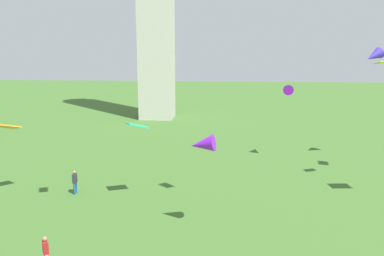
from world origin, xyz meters
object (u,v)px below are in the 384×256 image
at_px(kite_flying_3, 383,62).
at_px(kite_flying_4, 202,144).
at_px(kite_flying_8, 289,89).
at_px(kite_flying_9, 374,56).
at_px(kite_flying_6, 137,125).
at_px(person_0, 75,181).
at_px(person_3, 46,250).
at_px(kite_flying_5, 7,127).

xyz_separation_m(kite_flying_3, kite_flying_4, (-12.60, -8.55, -4.30)).
bearing_deg(kite_flying_8, kite_flying_9, -169.43).
bearing_deg(kite_flying_9, kite_flying_6, -85.42).
distance_m(person_0, kite_flying_6, 6.52).
xyz_separation_m(person_3, kite_flying_6, (2.54, 9.26, 4.34)).
xyz_separation_m(person_0, kite_flying_6, (4.88, -0.63, 4.29)).
relative_size(person_3, kite_flying_6, 0.94).
distance_m(kite_flying_4, kite_flying_9, 21.80).
bearing_deg(kite_flying_6, kite_flying_4, -73.72).
distance_m(kite_flying_4, kite_flying_6, 6.48).
bearing_deg(kite_flying_4, kite_flying_3, 134.96).
xyz_separation_m(kite_flying_5, kite_flying_8, (21.19, 11.28, 1.70)).
distance_m(person_0, kite_flying_9, 27.63).
bearing_deg(kite_flying_4, person_0, -107.36).
relative_size(kite_flying_3, kite_flying_9, 0.62).
height_order(person_0, person_3, person_0).
xyz_separation_m(person_0, kite_flying_9, (23.98, 10.57, 8.76)).
relative_size(kite_flying_4, kite_flying_6, 0.95).
relative_size(kite_flying_3, kite_flying_6, 0.73).
distance_m(person_0, kite_flying_5, 6.04).
xyz_separation_m(person_0, person_3, (2.34, -9.89, -0.05)).
bearing_deg(person_0, kite_flying_4, 57.00).
bearing_deg(kite_flying_5, person_0, -49.19).
height_order(kite_flying_5, kite_flying_6, kite_flying_6).
bearing_deg(person_3, kite_flying_8, -66.40).
xyz_separation_m(person_0, kite_flying_4, (9.55, -5.11, 4.15)).
height_order(person_3, kite_flying_5, kite_flying_5).
distance_m(person_3, kite_flying_6, 10.53).
height_order(kite_flying_4, kite_flying_8, kite_flying_8).
bearing_deg(kite_flying_3, kite_flying_4, 13.25).
bearing_deg(person_0, kite_flying_3, 93.99).
distance_m(kite_flying_5, kite_flying_6, 9.37).
relative_size(kite_flying_5, kite_flying_6, 1.07).
relative_size(kite_flying_5, kite_flying_8, 1.17).
bearing_deg(kite_flying_3, kite_flying_6, -7.67).
relative_size(person_3, kite_flying_8, 1.03).
xyz_separation_m(person_0, kite_flying_5, (-4.49, -0.45, 4.02)).
xyz_separation_m(kite_flying_3, kite_flying_5, (-26.64, -3.89, -4.43)).
bearing_deg(kite_flying_4, kite_flying_9, 148.20).
xyz_separation_m(kite_flying_3, kite_flying_6, (-17.28, -4.07, -4.17)).
height_order(person_3, kite_flying_9, kite_flying_9).
bearing_deg(person_3, kite_flying_4, -88.18).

